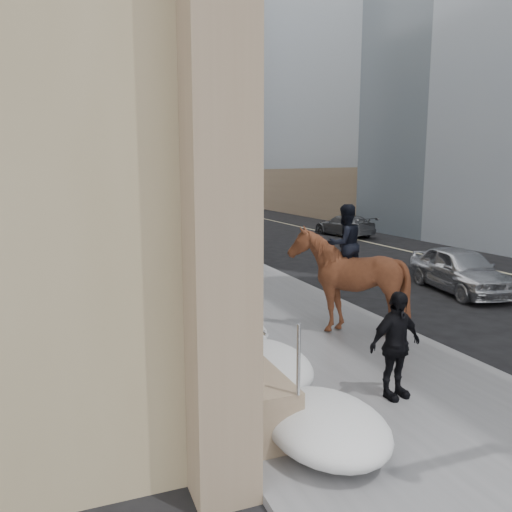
{
  "coord_description": "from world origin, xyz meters",
  "views": [
    {
      "loc": [
        -4.34,
        -7.19,
        3.58
      ],
      "look_at": [
        -0.28,
        3.4,
        1.7
      ],
      "focal_mm": 35.0,
      "sensor_mm": 36.0,
      "label": 1
    }
  ],
  "objects_px": {
    "mounted_horse_left": "(212,285)",
    "pedestrian": "(395,345)",
    "mounted_horse_right": "(347,277)",
    "car_grey": "(344,225)",
    "car_silver": "(460,270)"
  },
  "relations": [
    {
      "from": "car_silver",
      "to": "mounted_horse_left",
      "type": "bearing_deg",
      "value": -159.1
    },
    {
      "from": "mounted_horse_right",
      "to": "mounted_horse_left",
      "type": "bearing_deg",
      "value": -25.75
    },
    {
      "from": "mounted_horse_left",
      "to": "pedestrian",
      "type": "relative_size",
      "value": 1.57
    },
    {
      "from": "car_grey",
      "to": "car_silver",
      "type": "bearing_deg",
      "value": 65.46
    },
    {
      "from": "mounted_horse_right",
      "to": "car_silver",
      "type": "bearing_deg",
      "value": -160.58
    },
    {
      "from": "mounted_horse_right",
      "to": "car_silver",
      "type": "relative_size",
      "value": 0.7
    },
    {
      "from": "car_silver",
      "to": "mounted_horse_right",
      "type": "bearing_deg",
      "value": -144.72
    },
    {
      "from": "mounted_horse_right",
      "to": "car_grey",
      "type": "distance_m",
      "value": 18.48
    },
    {
      "from": "car_grey",
      "to": "mounted_horse_left",
      "type": "bearing_deg",
      "value": 42.47
    },
    {
      "from": "car_silver",
      "to": "car_grey",
      "type": "bearing_deg",
      "value": 84.43
    },
    {
      "from": "mounted_horse_right",
      "to": "car_silver",
      "type": "xyz_separation_m",
      "value": [
        5.51,
        2.5,
        -0.67
      ]
    },
    {
      "from": "mounted_horse_left",
      "to": "mounted_horse_right",
      "type": "xyz_separation_m",
      "value": [
        2.74,
        -1.04,
        0.17
      ]
    },
    {
      "from": "pedestrian",
      "to": "car_grey",
      "type": "relative_size",
      "value": 0.41
    },
    {
      "from": "pedestrian",
      "to": "car_silver",
      "type": "relative_size",
      "value": 0.42
    },
    {
      "from": "mounted_horse_right",
      "to": "car_silver",
      "type": "height_order",
      "value": "mounted_horse_right"
    }
  ]
}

